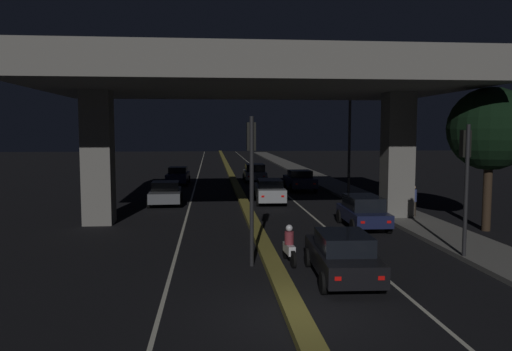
% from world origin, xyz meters
% --- Properties ---
extents(ground_plane, '(200.00, 200.00, 0.00)m').
position_xyz_m(ground_plane, '(0.00, 0.00, 0.00)').
color(ground_plane, black).
extents(lane_line_left_inner, '(0.12, 126.00, 0.00)m').
position_xyz_m(lane_line_left_inner, '(-3.38, 35.00, 0.00)').
color(lane_line_left_inner, beige).
rests_on(lane_line_left_inner, ground_plane).
extents(lane_line_right_inner, '(0.12, 126.00, 0.00)m').
position_xyz_m(lane_line_right_inner, '(3.38, 35.00, 0.00)').
color(lane_line_right_inner, beige).
rests_on(lane_line_right_inner, ground_plane).
extents(median_divider, '(0.59, 126.00, 0.22)m').
position_xyz_m(median_divider, '(0.00, 35.00, 0.11)').
color(median_divider, olive).
rests_on(median_divider, ground_plane).
extents(sidewalk_right, '(2.63, 126.00, 0.17)m').
position_xyz_m(sidewalk_right, '(8.08, 28.00, 0.08)').
color(sidewalk_right, slate).
rests_on(sidewalk_right, ground_plane).
extents(elevated_overpass, '(20.48, 12.86, 8.85)m').
position_xyz_m(elevated_overpass, '(0.00, 13.21, 7.02)').
color(elevated_overpass, slate).
rests_on(elevated_overpass, ground_plane).
extents(traffic_light_left_of_median, '(0.30, 0.49, 5.08)m').
position_xyz_m(traffic_light_left_of_median, '(-0.69, 4.95, 3.46)').
color(traffic_light_left_of_median, black).
rests_on(traffic_light_left_of_median, ground_plane).
extents(traffic_light_right_of_median, '(0.30, 0.49, 4.82)m').
position_xyz_m(traffic_light_right_of_median, '(6.87, 4.95, 3.29)').
color(traffic_light_right_of_median, black).
rests_on(traffic_light_right_of_median, ground_plane).
extents(street_lamp, '(2.67, 0.32, 8.02)m').
position_xyz_m(street_lamp, '(6.81, 20.89, 4.78)').
color(street_lamp, '#2D2D30').
rests_on(street_lamp, ground_plane).
extents(car_black_lead, '(1.98, 4.40, 1.49)m').
position_xyz_m(car_black_lead, '(1.97, 3.04, 0.77)').
color(car_black_lead, black).
rests_on(car_black_lead, ground_plane).
extents(car_dark_blue_second, '(1.90, 4.09, 1.53)m').
position_xyz_m(car_dark_blue_second, '(5.10, 10.99, 0.81)').
color(car_dark_blue_second, '#141938').
rests_on(car_dark_blue_second, ground_plane).
extents(car_silver_third, '(1.97, 4.85, 1.51)m').
position_xyz_m(car_silver_third, '(1.67, 19.71, 0.78)').
color(car_silver_third, gray).
rests_on(car_silver_third, ground_plane).
extents(car_dark_blue_fourth, '(2.12, 4.36, 1.57)m').
position_xyz_m(car_dark_blue_fourth, '(4.76, 25.95, 0.80)').
color(car_dark_blue_fourth, '#141938').
rests_on(car_dark_blue_fourth, ground_plane).
extents(car_silver_fifth, '(2.07, 4.25, 1.59)m').
position_xyz_m(car_silver_fifth, '(1.92, 33.15, 0.82)').
color(car_silver_fifth, gray).
rests_on(car_silver_fifth, ground_plane).
extents(car_grey_lead_oncoming, '(2.15, 4.19, 1.44)m').
position_xyz_m(car_grey_lead_oncoming, '(-4.88, 19.42, 0.72)').
color(car_grey_lead_oncoming, '#515459').
rests_on(car_grey_lead_oncoming, ground_plane).
extents(car_dark_blue_second_oncoming, '(1.97, 4.29, 1.52)m').
position_xyz_m(car_dark_blue_second_oncoming, '(-4.86, 31.05, 0.76)').
color(car_dark_blue_second_oncoming, '#141938').
rests_on(car_dark_blue_second_oncoming, ground_plane).
extents(motorcycle_white_filtering_near, '(0.34, 1.83, 1.36)m').
position_xyz_m(motorcycle_white_filtering_near, '(0.63, 5.04, 0.59)').
color(motorcycle_white_filtering_near, black).
rests_on(motorcycle_white_filtering_near, ground_plane).
extents(pedestrian_on_sidewalk, '(0.34, 0.34, 1.61)m').
position_xyz_m(pedestrian_on_sidewalk, '(8.40, 13.01, 0.97)').
color(pedestrian_on_sidewalk, '#2D261E').
rests_on(pedestrian_on_sidewalk, sidewalk_right).
extents(roadside_tree_kerbside_near, '(3.77, 3.77, 6.58)m').
position_xyz_m(roadside_tree_kerbside_near, '(10.57, 9.86, 4.66)').
color(roadside_tree_kerbside_near, '#2D2116').
rests_on(roadside_tree_kerbside_near, ground_plane).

